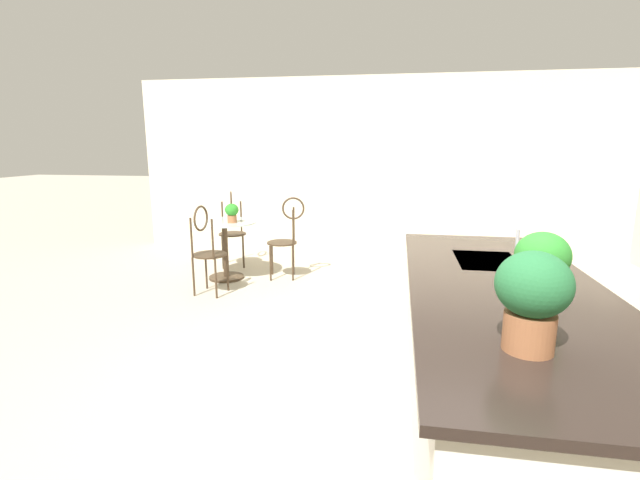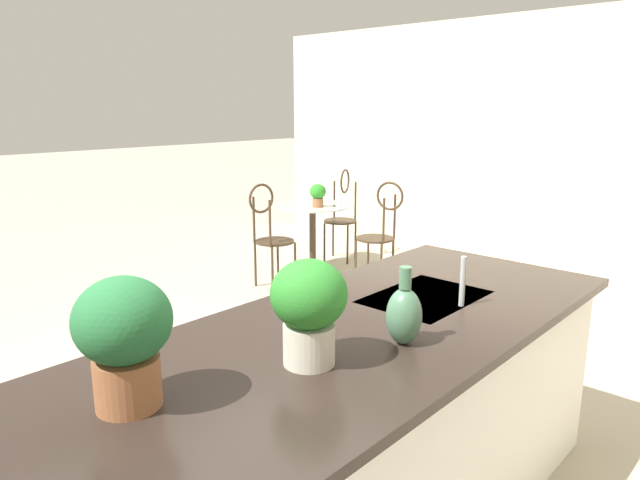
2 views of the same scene
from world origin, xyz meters
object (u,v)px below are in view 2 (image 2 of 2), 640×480
at_px(chair_toward_desk, 380,228).
at_px(potted_plant_counter_far, 124,334).
at_px(chair_near_window, 342,211).
at_px(vase_on_counter, 404,315).
at_px(chair_by_island, 270,231).
at_px(potted_plant_on_table, 318,194).
at_px(potted_plant_counter_near, 309,305).
at_px(bistro_table, 313,232).

height_order(chair_toward_desk, potted_plant_counter_far, potted_plant_counter_far).
distance_m(chair_near_window, vase_on_counter, 4.60).
height_order(chair_by_island, chair_toward_desk, same).
bearing_deg(potted_plant_on_table, chair_toward_desk, 110.18).
bearing_deg(chair_toward_desk, potted_plant_on_table, -69.82).
distance_m(chair_near_window, chair_by_island, 1.32).
distance_m(potted_plant_on_table, potted_plant_counter_far, 4.35).
distance_m(chair_toward_desk, potted_plant_counter_near, 3.87).
relative_size(potted_plant_counter_near, vase_on_counter, 1.25).
distance_m(potted_plant_on_table, vase_on_counter, 3.88).
bearing_deg(chair_near_window, chair_toward_desk, 61.93).
relative_size(potted_plant_counter_far, vase_on_counter, 1.34).
xyz_separation_m(potted_plant_counter_far, vase_on_counter, (-0.90, 0.33, -0.11)).
distance_m(chair_near_window, potted_plant_on_table, 0.82).
xyz_separation_m(chair_by_island, vase_on_counter, (2.04, 2.92, 0.46)).
xyz_separation_m(chair_toward_desk, potted_plant_on_table, (0.23, -0.63, 0.30)).
bearing_deg(chair_near_window, bistro_table, 12.69).
height_order(bistro_table, vase_on_counter, vase_on_counter).
bearing_deg(chair_toward_desk, chair_by_island, -40.70).
height_order(bistro_table, chair_toward_desk, chair_toward_desk).
xyz_separation_m(chair_near_window, potted_plant_counter_far, (4.25, 2.79, 0.57)).
distance_m(potted_plant_on_table, potted_plant_counter_near, 4.04).
distance_m(bistro_table, chair_near_window, 0.68).
height_order(chair_near_window, potted_plant_on_table, chair_near_window).
bearing_deg(chair_toward_desk, chair_near_window, -118.07).
bearing_deg(chair_by_island, potted_plant_counter_far, 41.42).
bearing_deg(chair_near_window, vase_on_counter, 42.92).
height_order(potted_plant_counter_near, vase_on_counter, potted_plant_counter_near).
height_order(chair_near_window, potted_plant_counter_near, potted_plant_counter_near).
bearing_deg(potted_plant_on_table, chair_by_island, -8.00).
relative_size(chair_near_window, chair_by_island, 1.00).
bearing_deg(chair_by_island, chair_toward_desk, 139.30).
height_order(chair_near_window, potted_plant_counter_far, potted_plant_counter_far).
bearing_deg(potted_plant_on_table, potted_plant_counter_far, 35.36).
bearing_deg(vase_on_counter, chair_by_island, -124.93).
distance_m(bistro_table, potted_plant_counter_near, 4.21).
height_order(chair_by_island, potted_plant_counter_far, potted_plant_counter_far).
distance_m(bistro_table, vase_on_counter, 4.05).
xyz_separation_m(chair_near_window, vase_on_counter, (3.35, 3.11, 0.46)).
bearing_deg(vase_on_counter, chair_toward_desk, -142.37).
bearing_deg(chair_toward_desk, bistro_table, -77.02).
bearing_deg(potted_plant_counter_far, vase_on_counter, 159.95).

